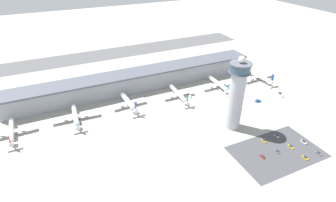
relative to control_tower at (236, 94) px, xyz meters
The scene contains 22 objects.
ground_plane 60.94m from the control_tower, 151.53° to the left, with size 1000.00×1000.00×0.00m, color #9E9B93.
terminal_building 107.96m from the control_tower, 116.02° to the left, with size 252.95×25.00×18.87m.
runway_strip 213.88m from the control_tower, 102.68° to the left, with size 379.43×44.00×0.01m, color #515154.
control_tower is the anchor object (origin of this frame).
parking_lot_surface 50.57m from the control_tower, 74.51° to the right, with size 64.00×40.00×0.01m, color #424247.
airplane_gate_alpha 175.56m from the control_tower, 159.61° to the left, with size 34.54×36.05×11.67m.
airplane_gate_bravo 132.98m from the control_tower, 151.77° to the left, with size 39.36×36.18×12.29m.
airplane_gate_charlie 96.36m from the control_tower, 136.55° to the left, with size 31.47×35.34×14.27m.
airplane_gate_delta 68.07m from the control_tower, 107.23° to the left, with size 31.94×39.07×12.16m.
airplane_gate_echo 72.06m from the control_tower, 65.02° to the left, with size 37.56×37.56×12.62m.
airplane_gate_foxtrot 101.38m from the control_tower, 36.53° to the left, with size 39.36×38.41×13.77m.
service_truck_catering 82.85m from the control_tower, 16.37° to the left, with size 3.61×8.65×3.15m.
service_truck_fuel 66.48m from the control_tower, 98.35° to the left, with size 4.58×7.10×2.51m.
service_truck_baggage 59.08m from the control_tower, 25.04° to the left, with size 5.99×3.34×2.54m.
car_black_suv 54.97m from the control_tower, 58.88° to the right, with size 1.85×4.81×1.48m.
car_grey_coupe 45.83m from the control_tower, 47.08° to the right, with size 1.87×4.21×1.48m.
car_blue_compact 40.88m from the control_tower, 67.82° to the right, with size 1.80×4.29×1.58m.
car_silver_sedan 49.00m from the control_tower, 93.58° to the right, with size 1.90×4.40×1.46m.
car_maroon_suv 70.64m from the control_tower, 55.60° to the right, with size 1.97×4.47×1.41m.
car_red_hatchback 50.37m from the control_tower, 74.34° to the right, with size 1.86×4.50×1.50m.
car_green_van 61.73m from the control_tower, 46.85° to the right, with size 2.07×4.83×1.60m.
car_white_wagon 64.71m from the control_tower, 65.51° to the right, with size 1.92×4.30×1.55m.
Camera 1 is at (-73.44, -161.51, 127.95)m, focal length 28.00 mm.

